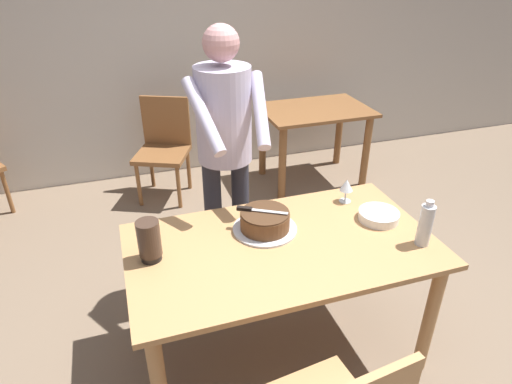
{
  "coord_description": "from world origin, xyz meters",
  "views": [
    {
      "loc": [
        -0.7,
        -1.71,
        2.07
      ],
      "look_at": [
        -0.04,
        0.3,
        0.9
      ],
      "focal_mm": 31.25,
      "sensor_mm": 36.0,
      "label": 1
    }
  ],
  "objects_px": {
    "wine_glass_near": "(347,186)",
    "water_bottle": "(425,225)",
    "plate_stack": "(379,216)",
    "hurricane_lamp": "(149,241)",
    "background_table": "(314,125)",
    "main_dining_table": "(282,261)",
    "cake_knife": "(252,210)",
    "cake_on_platter": "(265,222)",
    "background_chair_0": "(164,145)",
    "person_cutting_cake": "(225,140)"
  },
  "relations": [
    {
      "from": "cake_knife",
      "to": "water_bottle",
      "type": "xyz_separation_m",
      "value": [
        0.77,
        -0.4,
        -0.0
      ]
    },
    {
      "from": "wine_glass_near",
      "to": "background_chair_0",
      "type": "distance_m",
      "value": 2.03
    },
    {
      "from": "background_table",
      "to": "main_dining_table",
      "type": "bearing_deg",
      "value": -119.2
    },
    {
      "from": "plate_stack",
      "to": "cake_knife",
      "type": "bearing_deg",
      "value": 168.86
    },
    {
      "from": "background_table",
      "to": "water_bottle",
      "type": "bearing_deg",
      "value": -100.8
    },
    {
      "from": "cake_on_platter",
      "to": "cake_knife",
      "type": "xyz_separation_m",
      "value": [
        -0.06,
        0.04,
        0.06
      ]
    },
    {
      "from": "wine_glass_near",
      "to": "water_bottle",
      "type": "distance_m",
      "value": 0.53
    },
    {
      "from": "person_cutting_cake",
      "to": "background_table",
      "type": "xyz_separation_m",
      "value": [
        1.2,
        1.28,
        -0.5
      ]
    },
    {
      "from": "cake_on_platter",
      "to": "plate_stack",
      "type": "height_order",
      "value": "cake_on_platter"
    },
    {
      "from": "main_dining_table",
      "to": "wine_glass_near",
      "type": "distance_m",
      "value": 0.62
    },
    {
      "from": "water_bottle",
      "to": "background_chair_0",
      "type": "height_order",
      "value": "water_bottle"
    },
    {
      "from": "plate_stack",
      "to": "main_dining_table",
      "type": "bearing_deg",
      "value": -175.43
    },
    {
      "from": "main_dining_table",
      "to": "water_bottle",
      "type": "height_order",
      "value": "water_bottle"
    },
    {
      "from": "cake_on_platter",
      "to": "person_cutting_cake",
      "type": "height_order",
      "value": "person_cutting_cake"
    },
    {
      "from": "plate_stack",
      "to": "water_bottle",
      "type": "bearing_deg",
      "value": -72.3
    },
    {
      "from": "water_bottle",
      "to": "hurricane_lamp",
      "type": "relative_size",
      "value": 1.19
    },
    {
      "from": "cake_on_platter",
      "to": "wine_glass_near",
      "type": "xyz_separation_m",
      "value": [
        0.55,
        0.14,
        0.05
      ]
    },
    {
      "from": "cake_knife",
      "to": "hurricane_lamp",
      "type": "distance_m",
      "value": 0.55
    },
    {
      "from": "water_bottle",
      "to": "main_dining_table",
      "type": "bearing_deg",
      "value": 161.8
    },
    {
      "from": "hurricane_lamp",
      "to": "plate_stack",
      "type": "bearing_deg",
      "value": -1.48
    },
    {
      "from": "cake_on_platter",
      "to": "person_cutting_cake",
      "type": "bearing_deg",
      "value": 98.62
    },
    {
      "from": "wine_glass_near",
      "to": "water_bottle",
      "type": "bearing_deg",
      "value": -71.97
    },
    {
      "from": "background_chair_0",
      "to": "plate_stack",
      "type": "bearing_deg",
      "value": -66.0
    },
    {
      "from": "main_dining_table",
      "to": "wine_glass_near",
      "type": "xyz_separation_m",
      "value": [
        0.5,
        0.28,
        0.21
      ]
    },
    {
      "from": "cake_knife",
      "to": "background_chair_0",
      "type": "bearing_deg",
      "value": 96.71
    },
    {
      "from": "wine_glass_near",
      "to": "background_chair_0",
      "type": "height_order",
      "value": "background_chair_0"
    },
    {
      "from": "cake_knife",
      "to": "plate_stack",
      "type": "distance_m",
      "value": 0.71
    },
    {
      "from": "plate_stack",
      "to": "water_bottle",
      "type": "distance_m",
      "value": 0.29
    },
    {
      "from": "hurricane_lamp",
      "to": "background_table",
      "type": "bearing_deg",
      "value": 47.08
    },
    {
      "from": "plate_stack",
      "to": "water_bottle",
      "type": "xyz_separation_m",
      "value": [
        0.08,
        -0.27,
        0.09
      ]
    },
    {
      "from": "main_dining_table",
      "to": "hurricane_lamp",
      "type": "bearing_deg",
      "value": 173.04
    },
    {
      "from": "main_dining_table",
      "to": "cake_on_platter",
      "type": "xyz_separation_m",
      "value": [
        -0.04,
        0.15,
        0.16
      ]
    },
    {
      "from": "water_bottle",
      "to": "background_table",
      "type": "bearing_deg",
      "value": 79.2
    },
    {
      "from": "cake_on_platter",
      "to": "person_cutting_cake",
      "type": "xyz_separation_m",
      "value": [
        -0.08,
        0.5,
        0.27
      ]
    },
    {
      "from": "plate_stack",
      "to": "background_table",
      "type": "relative_size",
      "value": 0.22
    },
    {
      "from": "cake_on_platter",
      "to": "hurricane_lamp",
      "type": "relative_size",
      "value": 1.62
    },
    {
      "from": "plate_stack",
      "to": "background_table",
      "type": "height_order",
      "value": "plate_stack"
    },
    {
      "from": "background_chair_0",
      "to": "person_cutting_cake",
      "type": "bearing_deg",
      "value": -81.71
    },
    {
      "from": "water_bottle",
      "to": "background_chair_0",
      "type": "relative_size",
      "value": 0.28
    },
    {
      "from": "water_bottle",
      "to": "hurricane_lamp",
      "type": "height_order",
      "value": "water_bottle"
    },
    {
      "from": "hurricane_lamp",
      "to": "person_cutting_cake",
      "type": "bearing_deg",
      "value": 47.39
    },
    {
      "from": "wine_glass_near",
      "to": "background_table",
      "type": "distance_m",
      "value": 1.76
    },
    {
      "from": "plate_stack",
      "to": "hurricane_lamp",
      "type": "relative_size",
      "value": 1.05
    },
    {
      "from": "cake_on_platter",
      "to": "water_bottle",
      "type": "height_order",
      "value": "water_bottle"
    },
    {
      "from": "wine_glass_near",
      "to": "main_dining_table",
      "type": "bearing_deg",
      "value": -150.72
    },
    {
      "from": "plate_stack",
      "to": "hurricane_lamp",
      "type": "distance_m",
      "value": 1.23
    },
    {
      "from": "person_cutting_cake",
      "to": "main_dining_table",
      "type": "bearing_deg",
      "value": -79.59
    },
    {
      "from": "cake_knife",
      "to": "background_table",
      "type": "relative_size",
      "value": 0.24
    },
    {
      "from": "cake_on_platter",
      "to": "background_table",
      "type": "relative_size",
      "value": 0.34
    },
    {
      "from": "main_dining_table",
      "to": "background_table",
      "type": "distance_m",
      "value": 2.21
    }
  ]
}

